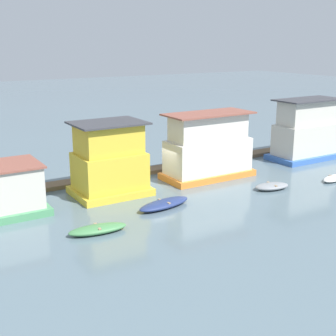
{
  "coord_description": "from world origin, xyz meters",
  "views": [
    {
      "loc": [
        -17.21,
        -29.09,
        10.39
      ],
      "look_at": [
        0.0,
        -1.0,
        1.4
      ],
      "focal_mm": 50.0,
      "sensor_mm": 36.0,
      "label": 1
    }
  ],
  "objects": [
    {
      "name": "dinghy_navy",
      "position": [
        -2.59,
        -4.75,
        0.25
      ],
      "size": [
        4.09,
        1.97,
        0.49
      ],
      "color": "navy",
      "rests_on": "ground_plane"
    },
    {
      "name": "mooring_post_near_left",
      "position": [
        14.79,
        2.08,
        0.78
      ],
      "size": [
        0.27,
        0.27,
        1.55
      ],
      "primitive_type": "cylinder",
      "color": "brown",
      "rests_on": "ground_plane"
    },
    {
      "name": "dinghy_white",
      "position": [
        11.71,
        -6.4,
        0.18
      ],
      "size": [
        2.87,
        1.63,
        0.36
      ],
      "color": "white",
      "rests_on": "ground_plane"
    },
    {
      "name": "houseboat_blue",
      "position": [
        15.03,
        -0.28,
        2.46
      ],
      "size": [
        6.66,
        3.52,
        5.42
      ],
      "color": "#3866B7",
      "rests_on": "ground_plane"
    },
    {
      "name": "dock_walkway",
      "position": [
        0.0,
        3.04,
        0.15
      ],
      "size": [
        42.4,
        1.42,
        0.3
      ],
      "primitive_type": "cube",
      "color": "brown",
      "rests_on": "ground_plane"
    },
    {
      "name": "dinghy_green",
      "position": [
        -7.89,
        -6.36,
        0.23
      ],
      "size": [
        3.44,
        1.56,
        0.46
      ],
      "color": "#47844C",
      "rests_on": "ground_plane"
    },
    {
      "name": "houseboat_orange",
      "position": [
        3.92,
        -0.56,
        2.32
      ],
      "size": [
        7.16,
        3.36,
        5.09
      ],
      "color": "orange",
      "rests_on": "ground_plane"
    },
    {
      "name": "dinghy_grey",
      "position": [
        6.04,
        -5.53,
        0.23
      ],
      "size": [
        2.82,
        1.78,
        0.45
      ],
      "color": "gray",
      "rests_on": "ground_plane"
    },
    {
      "name": "houseboat_yellow",
      "position": [
        -4.38,
        -0.41,
        2.36
      ],
      "size": [
        5.1,
        3.94,
        5.09
      ],
      "color": "gold",
      "rests_on": "ground_plane"
    },
    {
      "name": "ground_plane",
      "position": [
        0.0,
        0.0,
        0.0
      ],
      "size": [
        200.0,
        200.0,
        0.0
      ],
      "primitive_type": "plane",
      "color": "slate"
    }
  ]
}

